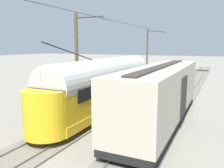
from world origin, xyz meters
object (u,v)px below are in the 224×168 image
(catenary_pole_mid_near, at_px, (77,60))
(spare_tie_stack, at_px, (98,96))
(boxcar_adjacent, at_px, (161,93))
(catenary_pole_foreground, at_px, (147,53))
(vintage_streetcar, at_px, (106,84))

(catenary_pole_mid_near, bearing_deg, spare_tie_stack, -85.30)
(boxcar_adjacent, distance_m, spare_tie_stack, 9.43)
(catenary_pole_foreground, bearing_deg, vintage_streetcar, 97.02)
(vintage_streetcar, height_order, catenary_pole_foreground, catenary_pole_foreground)
(catenary_pole_foreground, bearing_deg, boxcar_adjacent, 109.08)
(catenary_pole_mid_near, xyz_separation_m, spare_tie_stack, (0.34, -4.11, -3.86))
(boxcar_adjacent, height_order, catenary_pole_mid_near, catenary_pole_mid_near)
(catenary_pole_mid_near, height_order, spare_tie_stack, catenary_pole_mid_near)
(boxcar_adjacent, relative_size, catenary_pole_mid_near, 1.73)
(vintage_streetcar, relative_size, catenary_pole_foreground, 2.13)
(boxcar_adjacent, distance_m, catenary_pole_mid_near, 7.68)
(vintage_streetcar, distance_m, boxcar_adjacent, 5.10)
(vintage_streetcar, xyz_separation_m, catenary_pole_foreground, (2.45, -19.87, 1.87))
(catenary_pole_foreground, bearing_deg, catenary_pole_mid_near, 90.00)
(boxcar_adjacent, bearing_deg, catenary_pole_foreground, -70.92)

